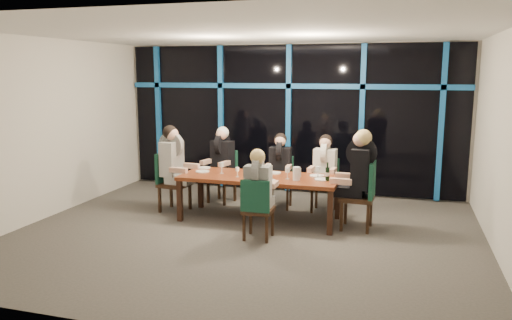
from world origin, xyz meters
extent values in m
plane|color=#534F4A|center=(0.00, 0.00, 0.00)|extent=(7.00, 7.00, 0.00)
cube|color=silver|center=(0.00, 3.00, 1.50)|extent=(7.00, 0.04, 3.00)
cube|color=silver|center=(0.00, -3.00, 1.50)|extent=(7.00, 0.04, 3.00)
cube|color=silver|center=(-3.50, 0.00, 1.50)|extent=(0.04, 6.00, 3.00)
cube|color=silver|center=(3.50, 0.00, 1.50)|extent=(0.04, 6.00, 3.00)
cube|color=white|center=(0.00, 0.00, 3.00)|extent=(7.00, 6.00, 0.04)
cube|color=black|center=(0.00, 2.94, 1.50)|extent=(6.86, 0.04, 2.94)
cube|color=#14559D|center=(-2.90, 2.89, 1.50)|extent=(0.10, 0.10, 2.94)
cube|color=#14559D|center=(-1.45, 2.89, 1.50)|extent=(0.10, 0.10, 2.94)
cube|color=#14559D|center=(0.00, 2.89, 1.50)|extent=(0.10, 0.10, 2.94)
cube|color=#14559D|center=(1.45, 2.89, 1.50)|extent=(0.10, 0.10, 2.94)
cube|color=#14559D|center=(2.90, 2.89, 1.50)|extent=(0.10, 0.10, 2.94)
cube|color=#14559D|center=(0.00, 2.89, 2.16)|extent=(6.86, 0.10, 0.10)
cube|color=#FF2D14|center=(1.10, 3.25, 2.15)|extent=(0.60, 0.05, 0.35)
cube|color=brown|center=(0.00, 0.80, 0.72)|extent=(2.60, 1.00, 0.06)
cube|color=#321A10|center=(-1.24, 0.36, 0.34)|extent=(0.08, 0.08, 0.69)
cube|color=#321A10|center=(1.24, 0.36, 0.34)|extent=(0.08, 0.08, 0.69)
cube|color=#321A10|center=(-1.24, 1.24, 0.34)|extent=(0.08, 0.08, 0.69)
cube|color=#321A10|center=(1.24, 1.24, 0.34)|extent=(0.08, 0.08, 0.69)
cube|color=black|center=(-1.01, 1.71, 0.45)|extent=(0.54, 0.54, 0.06)
cube|color=#174C36|center=(-0.97, 1.90, 0.73)|extent=(0.45, 0.15, 0.50)
cube|color=black|center=(-1.23, 1.57, 0.21)|extent=(0.05, 0.05, 0.42)
cube|color=black|center=(-0.88, 1.49, 0.21)|extent=(0.05, 0.05, 0.42)
cube|color=black|center=(-1.15, 1.92, 0.21)|extent=(0.05, 0.05, 0.42)
cube|color=black|center=(-0.79, 1.84, 0.21)|extent=(0.05, 0.05, 0.42)
cube|color=black|center=(0.14, 1.64, 0.43)|extent=(0.45, 0.45, 0.06)
cube|color=#174C36|center=(0.13, 1.83, 0.69)|extent=(0.43, 0.07, 0.48)
cube|color=black|center=(-0.02, 1.46, 0.20)|extent=(0.04, 0.04, 0.40)
cube|color=black|center=(0.32, 1.48, 0.20)|extent=(0.04, 0.04, 0.40)
cube|color=black|center=(-0.04, 1.80, 0.20)|extent=(0.04, 0.04, 0.40)
cube|color=black|center=(0.30, 1.82, 0.20)|extent=(0.04, 0.04, 0.40)
cube|color=black|center=(0.95, 1.61, 0.43)|extent=(0.46, 0.46, 0.06)
cube|color=#174C36|center=(0.96, 1.80, 0.69)|extent=(0.43, 0.08, 0.48)
cube|color=black|center=(0.76, 1.45, 0.20)|extent=(0.04, 0.04, 0.40)
cube|color=black|center=(1.11, 1.43, 0.20)|extent=(0.04, 0.04, 0.40)
cube|color=black|center=(0.78, 1.79, 0.20)|extent=(0.04, 0.04, 0.40)
cube|color=black|center=(1.13, 1.77, 0.20)|extent=(0.04, 0.04, 0.40)
cube|color=black|center=(-1.59, 0.90, 0.48)|extent=(0.52, 0.52, 0.06)
cube|color=#174C36|center=(-1.80, 0.92, 0.77)|extent=(0.10, 0.49, 0.54)
cube|color=black|center=(-1.42, 0.69, 0.23)|extent=(0.05, 0.05, 0.45)
cube|color=black|center=(-1.38, 1.07, 0.23)|extent=(0.05, 0.05, 0.45)
cube|color=black|center=(-1.80, 0.72, 0.23)|extent=(0.05, 0.05, 0.45)
cube|color=black|center=(-1.76, 1.11, 0.23)|extent=(0.05, 0.05, 0.45)
cube|color=black|center=(1.59, 0.77, 0.50)|extent=(0.52, 0.52, 0.07)
cube|color=#174C36|center=(1.82, 0.76, 0.80)|extent=(0.08, 0.50, 0.55)
cube|color=black|center=(1.40, 0.98, 0.23)|extent=(0.05, 0.05, 0.47)
cube|color=black|center=(1.39, 0.58, 0.23)|extent=(0.05, 0.05, 0.47)
cube|color=black|center=(1.80, 0.96, 0.23)|extent=(0.05, 0.05, 0.47)
cube|color=black|center=(1.79, 0.57, 0.23)|extent=(0.05, 0.05, 0.47)
cube|color=black|center=(0.25, -0.10, 0.43)|extent=(0.43, 0.43, 0.06)
cube|color=#174C36|center=(0.25, -0.29, 0.68)|extent=(0.43, 0.05, 0.47)
cube|color=black|center=(0.42, 0.07, 0.20)|extent=(0.04, 0.04, 0.40)
cube|color=black|center=(0.08, 0.07, 0.20)|extent=(0.04, 0.04, 0.40)
cube|color=black|center=(0.42, -0.27, 0.20)|extent=(0.04, 0.04, 0.40)
cube|color=black|center=(0.08, -0.28, 0.20)|extent=(0.04, 0.04, 0.40)
cube|color=black|center=(-1.04, 1.59, 0.55)|extent=(0.45, 0.49, 0.14)
cube|color=black|center=(-1.00, 1.74, 0.89)|extent=(0.45, 0.33, 0.56)
cylinder|color=black|center=(-1.00, 1.74, 1.11)|extent=(0.19, 0.43, 0.42)
sphere|color=tan|center=(-1.01, 1.72, 1.29)|extent=(0.21, 0.21, 0.21)
sphere|color=silver|center=(-1.00, 1.76, 1.32)|extent=(0.23, 0.23, 0.23)
cube|color=tan|center=(-1.25, 1.55, 0.79)|extent=(0.15, 0.31, 0.08)
cube|color=tan|center=(-0.86, 1.46, 0.79)|extent=(0.15, 0.31, 0.08)
cube|color=black|center=(0.15, 1.52, 0.53)|extent=(0.37, 0.42, 0.13)
cube|color=black|center=(0.14, 1.68, 0.84)|extent=(0.39, 0.25, 0.53)
cylinder|color=black|center=(0.14, 1.68, 1.05)|extent=(0.12, 0.41, 0.40)
sphere|color=tan|center=(0.14, 1.66, 1.22)|extent=(0.20, 0.20, 0.20)
sphere|color=black|center=(0.13, 1.70, 1.25)|extent=(0.22, 0.22, 0.22)
cube|color=tan|center=(-0.04, 1.44, 0.79)|extent=(0.09, 0.29, 0.08)
cube|color=tan|center=(0.34, 1.46, 0.79)|extent=(0.09, 0.29, 0.08)
cube|color=beige|center=(0.94, 1.50, 0.53)|extent=(0.37, 0.43, 0.13)
cube|color=beige|center=(0.95, 1.65, 0.85)|extent=(0.40, 0.25, 0.54)
cylinder|color=beige|center=(0.95, 1.65, 1.06)|extent=(0.12, 0.41, 0.40)
sphere|color=tan|center=(0.95, 1.63, 1.23)|extent=(0.20, 0.20, 0.20)
sphere|color=black|center=(0.95, 1.67, 1.26)|extent=(0.22, 0.22, 0.22)
cube|color=tan|center=(0.74, 1.43, 0.79)|extent=(0.10, 0.29, 0.08)
cube|color=tan|center=(1.13, 1.41, 0.79)|extent=(0.10, 0.29, 0.08)
cube|color=black|center=(-1.46, 0.88, 0.59)|extent=(0.48, 0.43, 0.15)
cube|color=black|center=(-1.63, 0.90, 0.94)|extent=(0.30, 0.45, 0.60)
cylinder|color=black|center=(-1.63, 0.90, 1.18)|extent=(0.46, 0.15, 0.45)
sphere|color=tan|center=(-1.61, 0.90, 1.37)|extent=(0.23, 0.23, 0.23)
sphere|color=black|center=(-1.65, 0.90, 1.41)|extent=(0.25, 0.25, 0.25)
cube|color=tan|center=(-1.40, 0.66, 0.79)|extent=(0.33, 0.11, 0.09)
cube|color=tan|center=(-1.36, 1.09, 0.79)|extent=(0.33, 0.11, 0.09)
cube|color=black|center=(1.46, 0.78, 0.61)|extent=(0.48, 0.42, 0.16)
cube|color=black|center=(1.64, 0.77, 0.98)|extent=(0.28, 0.45, 0.62)
cylinder|color=black|center=(1.64, 0.77, 1.22)|extent=(0.47, 0.13, 0.47)
sphere|color=tan|center=(1.62, 0.77, 1.42)|extent=(0.23, 0.23, 0.23)
sphere|color=tan|center=(1.66, 0.77, 1.45)|extent=(0.26, 0.26, 0.26)
cube|color=tan|center=(1.38, 1.00, 0.79)|extent=(0.34, 0.10, 0.09)
cube|color=tan|center=(1.36, 0.56, 0.79)|extent=(0.34, 0.10, 0.09)
cube|color=black|center=(0.25, 0.01, 0.52)|extent=(0.35, 0.40, 0.13)
cube|color=black|center=(0.25, -0.14, 0.84)|extent=(0.38, 0.23, 0.53)
cylinder|color=black|center=(0.25, -0.14, 1.04)|extent=(0.10, 0.40, 0.40)
sphere|color=tan|center=(0.25, -0.12, 1.22)|extent=(0.20, 0.20, 0.20)
sphere|color=tan|center=(0.25, -0.16, 1.24)|extent=(0.22, 0.22, 0.22)
cube|color=tan|center=(0.44, 0.09, 0.79)|extent=(0.08, 0.29, 0.08)
cube|color=tan|center=(0.06, 0.08, 0.79)|extent=(0.08, 0.29, 0.08)
cylinder|color=white|center=(-1.14, 1.16, 0.76)|extent=(0.24, 0.24, 0.01)
cylinder|color=white|center=(0.17, 1.08, 0.76)|extent=(0.24, 0.24, 0.01)
cylinder|color=white|center=(0.91, 1.05, 0.76)|extent=(0.24, 0.24, 0.01)
cylinder|color=white|center=(-1.03, 0.85, 0.76)|extent=(0.24, 0.24, 0.01)
cylinder|color=white|center=(1.03, 0.80, 0.76)|extent=(0.24, 0.24, 0.01)
cylinder|color=white|center=(0.24, 0.46, 0.76)|extent=(0.24, 0.24, 0.01)
cylinder|color=black|center=(1.13, 0.74, 0.86)|extent=(0.06, 0.06, 0.21)
cylinder|color=black|center=(1.13, 0.74, 1.00)|extent=(0.03, 0.03, 0.08)
cylinder|color=silver|center=(1.13, 0.74, 0.86)|extent=(0.07, 0.07, 0.06)
cylinder|color=white|center=(0.65, 0.64, 0.86)|extent=(0.12, 0.12, 0.21)
cylinder|color=white|center=(0.72, 0.64, 0.88)|extent=(0.02, 0.02, 0.15)
cylinder|color=#FFAA4C|center=(-0.04, 0.53, 0.77)|extent=(0.05, 0.05, 0.03)
cylinder|color=silver|center=(-0.33, 0.63, 0.75)|extent=(0.06, 0.06, 0.01)
cylinder|color=silver|center=(-0.33, 0.63, 0.80)|extent=(0.01, 0.01, 0.09)
cylinder|color=silver|center=(-0.33, 0.63, 0.88)|extent=(0.06, 0.06, 0.06)
cylinder|color=silver|center=(0.11, 0.98, 0.75)|extent=(0.06, 0.06, 0.01)
cylinder|color=silver|center=(0.11, 0.98, 0.81)|extent=(0.01, 0.01, 0.10)
cylinder|color=silver|center=(0.11, 0.98, 0.89)|extent=(0.07, 0.07, 0.07)
cylinder|color=silver|center=(0.49, 0.70, 0.75)|extent=(0.07, 0.07, 0.01)
cylinder|color=silver|center=(0.49, 0.70, 0.81)|extent=(0.01, 0.01, 0.10)
cylinder|color=silver|center=(0.49, 0.70, 0.89)|extent=(0.07, 0.07, 0.07)
cylinder|color=silver|center=(-0.67, 0.82, 0.75)|extent=(0.07, 0.07, 0.01)
cylinder|color=silver|center=(-0.67, 0.82, 0.81)|extent=(0.01, 0.01, 0.10)
cylinder|color=silver|center=(-0.67, 0.82, 0.90)|extent=(0.07, 0.07, 0.07)
cylinder|color=white|center=(0.95, 0.93, 0.75)|extent=(0.07, 0.07, 0.01)
cylinder|color=white|center=(0.95, 0.93, 0.81)|extent=(0.01, 0.01, 0.11)
cylinder|color=white|center=(0.95, 0.93, 0.90)|extent=(0.07, 0.07, 0.07)
camera|label=1|loc=(2.25, -6.91, 2.44)|focal=35.00mm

